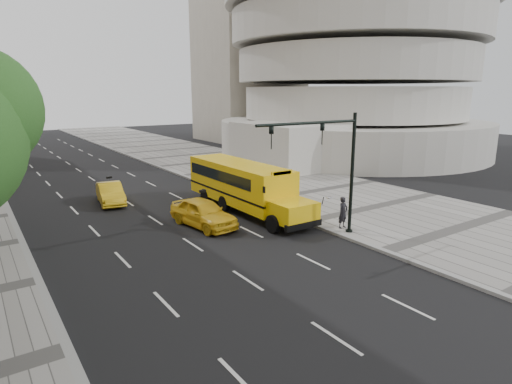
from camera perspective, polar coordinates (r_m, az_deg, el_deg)
ground at (r=26.38m, az=-11.26°, el=-3.35°), size 140.00×140.00×0.00m
sidewalk_museum at (r=32.73m, az=8.40°, el=0.14°), size 12.00×140.00×0.15m
curb_museum at (r=29.10m, az=-0.36°, el=-1.37°), size 0.30×140.00×0.15m
curb_far at (r=24.57m, az=-28.75°, el=-5.84°), size 0.30×140.00×0.15m
guggenheim at (r=57.60m, az=9.24°, el=19.23°), size 33.20×42.20×35.00m
school_bus at (r=27.17m, az=-1.91°, el=1.23°), size 2.96×11.56×3.19m
taxi_near at (r=24.18m, az=-7.05°, el=-2.77°), size 2.51×4.87×1.58m
taxi_far at (r=30.56m, az=-18.84°, el=-0.17°), size 2.09×4.43×1.40m
pedestrian at (r=23.73m, az=11.53°, el=-2.69°), size 0.67×0.48×1.73m
traffic_signal at (r=21.48m, az=10.20°, el=4.12°), size 6.18×0.36×6.40m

